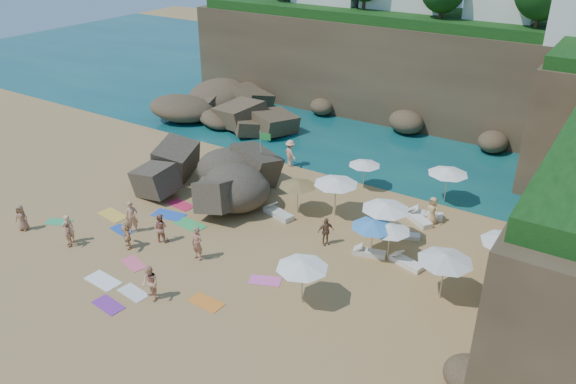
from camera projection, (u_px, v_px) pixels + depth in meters
The scene contains 47 objects.
ground at pixel (229, 235), 31.36m from camera, with size 120.00×120.00×0.00m, color tan.
seawater at pixel (423, 99), 53.82m from camera, with size 120.00×120.00×0.00m, color #0C4751.
cliff_back at pixel (430, 72), 47.30m from camera, with size 44.00×8.00×8.00m, color brown.
rock_promontory at pixel (244, 119), 48.68m from camera, with size 12.00×7.00×2.00m, color brown, non-canonical shape.
marina_masts at pixel (280, 47), 60.48m from camera, with size 3.10×0.10×6.00m.
rock_outcrop at pixel (209, 192), 36.19m from camera, with size 7.06×5.29×2.82m, color brown, non-canonical shape.
flag_pole at pixel (262, 152), 35.54m from camera, with size 0.76×0.22×3.96m.
parasol_0 at pixel (336, 181), 32.38m from camera, with size 2.63×2.63×2.48m.
parasol_1 at pixel (448, 171), 33.95m from camera, with size 2.46×2.46×2.33m.
parasol_2 at pixel (365, 163), 35.86m from camera, with size 2.07×2.07×1.96m.
parasol_3 at pixel (386, 206), 29.71m from camera, with size 2.59×2.59×2.45m.
parasol_5 at pixel (390, 228), 28.45m from camera, with size 2.14×2.14×2.02m.
parasol_6 at pixel (298, 183), 32.84m from camera, with size 2.25×2.25×2.13m.
parasol_7 at pixel (445, 258), 25.34m from camera, with size 2.58×2.58×2.44m.
parasol_8 at pixel (508, 239), 26.71m from camera, with size 2.59×2.59×2.45m.
parasol_10 at pixel (373, 224), 28.56m from camera, with size 2.27×2.27×2.15m.
parasol_11 at pixel (302, 264), 25.10m from camera, with size 2.42×2.42×2.29m.
lounger_0 at pixel (278, 214), 33.28m from camera, with size 2.05×0.68×0.32m, color silver.
lounger_1 at pixel (425, 215), 33.12m from camera, with size 2.01×0.67×0.31m, color white.
lounger_2 at pixel (406, 236), 31.10m from camera, with size 1.56×0.52×0.24m, color silver.
lounger_3 at pixel (406, 263), 28.69m from camera, with size 1.84×0.61×0.29m, color white.
lounger_4 at pixel (418, 219), 32.69m from camera, with size 2.00×0.67×0.31m, color white.
lounger_5 at pixel (369, 253), 29.53m from camera, with size 1.69×0.56×0.26m, color silver.
towel_0 at pixel (122, 230), 31.86m from camera, with size 1.45×0.73×0.03m, color blue.
towel_1 at pixel (134, 263), 28.86m from camera, with size 1.54×0.77×0.03m, color #F35E7B.
towel_3 at pixel (59, 222), 32.68m from camera, with size 1.48×0.74×0.03m, color #31AD65.
towel_4 at pixel (113, 215), 33.40m from camera, with size 1.88×0.94×0.03m, color yellow.
towel_5 at pixel (103, 281), 27.52m from camera, with size 1.86×0.93×0.03m, color white.
towel_6 at pixel (108, 305), 25.83m from camera, with size 1.59×0.80×0.03m, color purple.
towel_7 at pixel (181, 205), 34.58m from camera, with size 1.76×0.88×0.03m, color #E22750.
towel_8 at pixel (169, 215), 33.43m from camera, with size 1.95×0.98×0.03m, color blue.
towel_9 at pixel (265, 281), 27.53m from camera, with size 1.56×0.78×0.03m, color #FA61BD.
towel_10 at pixel (206, 302), 26.00m from camera, with size 1.65×0.83×0.03m, color orange.
towel_11 at pixel (190, 225), 32.39m from camera, with size 1.88×0.94×0.03m, color green.
towel_13 at pixel (133, 293), 26.66m from camera, with size 1.56×0.78×0.03m, color white.
person_stand_0 at pixel (132, 217), 31.30m from camera, with size 0.69×0.45×1.89m, color tan.
person_stand_1 at pixel (160, 228), 30.46m from camera, with size 0.82×0.64×1.68m, color tan.
person_stand_2 at pixel (290, 153), 39.38m from camera, with size 1.26×0.52×1.95m, color #F2AC89.
person_stand_3 at pixel (326, 231), 30.20m from camera, with size 0.94×0.39×1.61m, color #865F43.
person_stand_4 at pixel (432, 211), 32.20m from camera, with size 0.82×0.45×1.68m, color #DCB173.
person_stand_5 at pixel (259, 161), 38.49m from camera, with size 1.62×0.47×1.75m, color #AD7E56.
person_stand_6 at pixel (68, 229), 30.36m from camera, with size 0.61×0.40×1.68m, color #F8B98D.
person_lie_1 at pixel (70, 243), 30.32m from camera, with size 0.83×1.41×0.34m, color tan.
person_lie_2 at pixel (24, 227), 31.83m from camera, with size 0.74×1.51×0.40m, color #996A4C.
person_lie_3 at pixel (128, 244), 30.15m from camera, with size 1.39×1.50×0.40m, color #E0AC75.
person_lie_4 at pixel (198, 255), 29.15m from camera, with size 0.67×1.84×0.44m, color #AC6E56.
person_lie_5 at pixel (152, 294), 26.06m from camera, with size 0.86×1.77×0.67m, color #EFAB88.
Camera 1 is at (17.40, -20.76, 16.33)m, focal length 35.00 mm.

